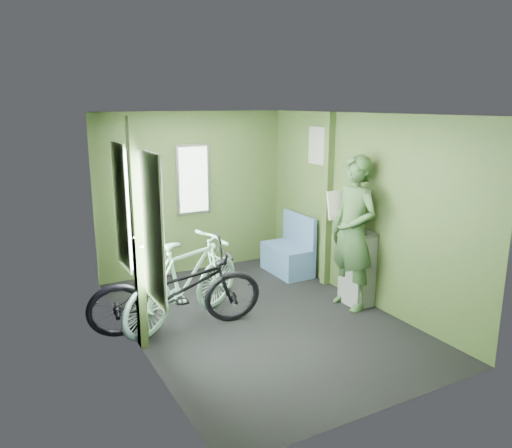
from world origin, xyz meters
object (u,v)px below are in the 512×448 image
at_px(waste_box, 357,268).
at_px(bicycle_black, 178,331).
at_px(passenger, 353,233).
at_px(bench_seat, 289,256).
at_px(bicycle_mint, 187,324).

bearing_deg(waste_box, bicycle_black, 171.86).
distance_m(bicycle_black, waste_box, 2.26).
xyz_separation_m(bicycle_black, waste_box, (2.19, -0.31, 0.46)).
bearing_deg(waste_box, passenger, -164.66).
height_order(bicycle_black, waste_box, waste_box).
distance_m(bicycle_black, bench_seat, 2.35).
distance_m(bicycle_mint, waste_box, 2.14).
distance_m(passenger, bench_seat, 1.55).
distance_m(bicycle_black, bicycle_mint, 0.18).
xyz_separation_m(bicycle_black, bench_seat, (2.08, 1.06, 0.25)).
bearing_deg(passenger, bench_seat, 176.97).
bearing_deg(passenger, bicycle_black, -102.51).
xyz_separation_m(bicycle_mint, bench_seat, (1.93, 0.95, 0.25)).
bearing_deg(waste_box, bench_seat, 94.86).
height_order(waste_box, bench_seat, waste_box).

